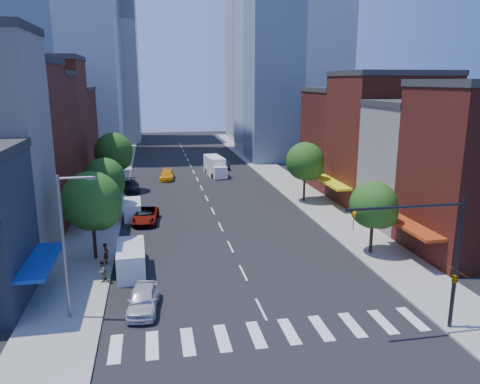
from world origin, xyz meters
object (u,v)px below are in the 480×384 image
(cargo_van_far, at_px, (133,210))
(pedestrian_near, at_px, (106,253))
(traffic_car_oncoming, at_px, (222,165))
(box_truck, at_px, (215,167))
(pedestrian_far, at_px, (102,271))
(traffic_car_far, at_px, (210,159))
(taxi, at_px, (167,175))
(parked_car_second, at_px, (144,214))
(parked_car_third, at_px, (145,216))
(parked_car_front, at_px, (143,299))
(cargo_van_near, at_px, (131,260))
(parked_car_rear, at_px, (131,186))

(cargo_van_far, height_order, pedestrian_near, pedestrian_near)
(traffic_car_oncoming, distance_m, pedestrian_near, 43.10)
(box_truck, relative_size, pedestrian_far, 4.74)
(traffic_car_far, bearing_deg, pedestrian_far, 72.14)
(taxi, relative_size, box_truck, 0.66)
(taxi, relative_size, traffic_car_oncoming, 1.15)
(parked_car_second, bearing_deg, pedestrian_near, -107.48)
(parked_car_third, bearing_deg, pedestrian_near, -99.12)
(parked_car_front, distance_m, cargo_van_far, 21.53)
(cargo_van_far, relative_size, traffic_car_far, 1.15)
(parked_car_third, distance_m, box_truck, 25.80)
(cargo_van_near, relative_size, pedestrian_far, 3.34)
(parked_car_second, xyz_separation_m, parked_car_third, (0.14, -0.50, 0.02))
(taxi, relative_size, traffic_car_far, 1.26)
(parked_car_front, bearing_deg, parked_car_second, 95.99)
(box_truck, bearing_deg, parked_car_rear, -151.64)
(traffic_car_far, height_order, pedestrian_far, pedestrian_far)
(parked_car_second, distance_m, pedestrian_far, 15.59)
(cargo_van_far, height_order, traffic_car_far, cargo_van_far)
(parked_car_second, height_order, pedestrian_far, pedestrian_far)
(parked_car_front, height_order, taxi, parked_car_front)
(traffic_car_oncoming, distance_m, traffic_car_far, 6.98)
(traffic_car_far, bearing_deg, parked_car_front, 76.40)
(parked_car_second, distance_m, traffic_car_far, 37.06)
(parked_car_third, relative_size, taxi, 1.10)
(parked_car_front, xyz_separation_m, box_truck, (10.59, 43.13, 0.60))
(parked_car_front, relative_size, cargo_van_near, 0.87)
(parked_car_front, height_order, parked_car_second, parked_car_front)
(box_truck, xyz_separation_m, pedestrian_near, (-13.59, -34.86, -0.36))
(traffic_car_oncoming, height_order, pedestrian_near, pedestrian_near)
(parked_car_rear, distance_m, cargo_van_near, 28.28)
(cargo_van_near, distance_m, box_truck, 38.70)
(taxi, xyz_separation_m, traffic_car_far, (8.32, 14.08, -0.05))
(parked_car_second, relative_size, cargo_van_near, 0.86)
(cargo_van_far, relative_size, taxi, 0.92)
(parked_car_second, distance_m, cargo_van_far, 1.85)
(parked_car_front, distance_m, traffic_car_oncoming, 50.06)
(parked_car_second, height_order, traffic_car_oncoming, parked_car_second)
(parked_car_second, height_order, cargo_van_far, cargo_van_far)
(parked_car_rear, xyz_separation_m, traffic_car_far, (13.36, 20.90, -0.06))
(pedestrian_far, bearing_deg, parked_car_third, -169.43)
(traffic_car_oncoming, xyz_separation_m, box_truck, (-1.93, -5.34, 0.67))
(parked_car_front, distance_m, parked_car_third, 19.61)
(box_truck, bearing_deg, parked_car_third, -120.46)
(traffic_car_far, relative_size, pedestrian_near, 2.25)
(parked_car_second, bearing_deg, traffic_car_far, 68.04)
(box_truck, bearing_deg, pedestrian_far, -115.74)
(cargo_van_far, bearing_deg, taxi, 75.46)
(pedestrian_far, bearing_deg, parked_car_rear, -159.92)
(cargo_van_far, distance_m, taxi, 20.27)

